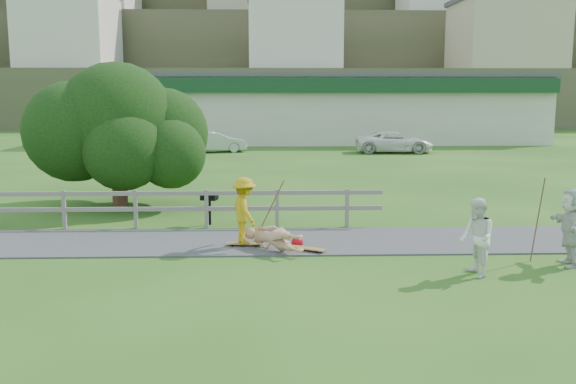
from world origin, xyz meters
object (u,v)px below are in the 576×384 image
at_px(skater_rider, 244,215).
at_px(bbq, 210,208).
at_px(car_silver, 215,142).
at_px(car_white, 394,142).
at_px(spectator_a, 477,238).
at_px(skater_fallen, 273,238).
at_px(tree, 118,154).
at_px(spectator_d, 571,227).

xyz_separation_m(skater_rider, bbq, (-1.11, 2.76, -0.34)).
distance_m(car_silver, car_white, 11.27).
bearing_deg(spectator_a, skater_fallen, -123.59).
relative_size(spectator_a, tree, 0.27).
distance_m(spectator_d, tree, 14.06).
height_order(car_white, bbq, car_white).
xyz_separation_m(skater_rider, spectator_d, (7.30, -1.91, 0.05)).
height_order(spectator_d, car_silver, spectator_d).
relative_size(skater_rider, car_white, 0.34).
xyz_separation_m(skater_rider, car_silver, (-2.70, 25.02, -0.18)).
bearing_deg(skater_fallen, bbq, 75.75).
distance_m(skater_fallen, bbq, 3.68).
bearing_deg(tree, car_silver, 84.99).
relative_size(car_silver, bbq, 4.03).
bearing_deg(car_silver, spectator_a, -175.06).
bearing_deg(tree, skater_rider, -53.24).
height_order(skater_fallen, spectator_a, spectator_a).
distance_m(car_white, tree, 22.48).
xyz_separation_m(car_white, tree, (-12.92, -18.37, 1.10)).
height_order(car_white, tree, tree).
bearing_deg(skater_fallen, spectator_d, -56.34).
bearing_deg(bbq, skater_fallen, -45.37).
height_order(spectator_a, spectator_d, spectator_d).
bearing_deg(skater_rider, bbq, 0.18).
height_order(skater_rider, car_white, skater_rider).
height_order(skater_rider, bbq, skater_rider).
bearing_deg(spectator_d, spectator_a, -63.40).
distance_m(tree, bbq, 4.70).
bearing_deg(spectator_d, bbq, -110.37).
bearing_deg(tree, spectator_a, -42.52).
xyz_separation_m(skater_fallen, bbq, (-1.81, 3.20, 0.16)).
bearing_deg(skater_fallen, spectator_a, -71.66).
height_order(skater_rider, tree, tree).
bearing_deg(car_white, tree, 147.89).
bearing_deg(skater_rider, spectator_a, -140.18).
relative_size(spectator_a, bbq, 1.71).
height_order(car_silver, car_white, car_white).
xyz_separation_m(skater_rider, spectator_a, (4.93, -2.68, 0.00)).
xyz_separation_m(tree, bbq, (3.28, -3.11, -1.28)).
bearing_deg(bbq, car_silver, 109.18).
relative_size(spectator_d, tree, 0.28).
xyz_separation_m(car_white, bbq, (-9.65, -21.48, -0.18)).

